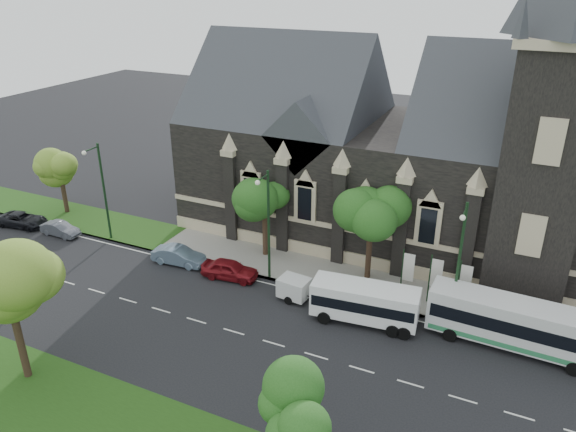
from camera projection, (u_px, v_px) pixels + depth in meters
The scene contains 21 objects.
ground at pixel (274, 343), 35.79m from camera, with size 160.00×160.00×0.00m, color black.
sidewalk at pixel (327, 275), 43.59m from camera, with size 80.00×5.00×0.15m, color gray.
museum at pixel (427, 154), 45.94m from camera, with size 40.00×17.70×29.90m.
tree_park_near at pixel (12, 282), 30.46m from camera, with size 4.42×4.42×8.56m.
tree_park_east at pixel (304, 416), 23.80m from camera, with size 3.40×3.40×6.28m.
tree_walk_right at pixel (375, 210), 40.99m from camera, with size 4.08×4.08×7.80m.
tree_walk_left at pixel (268, 192), 44.50m from camera, with size 3.91×3.91×7.64m.
tree_walk_far at pixel (62, 169), 53.04m from camera, with size 3.40×3.40×6.28m.
street_lamp_near at pixel (459, 258), 35.67m from camera, with size 0.36×1.88×9.00m.
street_lamp_mid at pixel (267, 220), 41.08m from camera, with size 0.36×1.88×9.00m.
street_lamp_far at pixel (102, 187), 47.27m from camera, with size 0.36×1.88×9.00m.
banner_flag_left at pixel (406, 270), 39.80m from camera, with size 0.90×0.10×4.00m.
banner_flag_center at pixel (434, 276), 39.03m from camera, with size 0.90×0.10×4.00m.
banner_flag_right at pixel (463, 282), 38.25m from camera, with size 0.90×0.10×4.00m.
tour_coach at pixel (520, 325), 34.62m from camera, with size 11.38×2.96×3.30m.
shuttle_bus at pixel (365, 301), 37.38m from camera, with size 7.44×3.22×2.79m.
box_trailer at pixel (294, 288), 40.24m from camera, with size 3.23×1.90×1.69m.
sedan at pixel (179, 256), 45.17m from camera, with size 1.56×4.48×1.48m, color slate.
car_far_red at pixel (230, 269), 43.06m from camera, with size 1.81×4.50×1.53m, color maroon.
car_far_black at pixel (23, 220), 51.86m from camera, with size 2.18×4.73×1.31m, color black.
car_far_grey at pixel (60, 229), 50.04m from camera, with size 1.33×3.81×1.25m, color #464951.
Camera 1 is at (13.23, -26.03, 22.32)m, focal length 34.27 mm.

